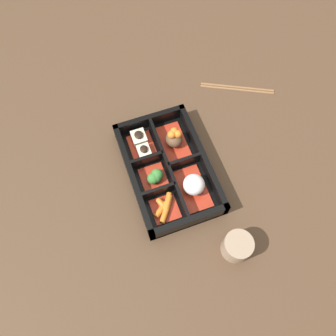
% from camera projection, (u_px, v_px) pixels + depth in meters
% --- Properties ---
extents(ground_plane, '(3.00, 3.00, 0.00)m').
position_uv_depth(ground_plane, '(168.00, 172.00, 0.86)').
color(ground_plane, '#4C3523').
extents(bento_base, '(0.31, 0.20, 0.01)m').
position_uv_depth(bento_base, '(168.00, 171.00, 0.85)').
color(bento_base, black).
rests_on(bento_base, ground_plane).
extents(bento_rim, '(0.31, 0.20, 0.05)m').
position_uv_depth(bento_rim, '(167.00, 168.00, 0.84)').
color(bento_rim, black).
rests_on(bento_rim, ground_plane).
extents(bowl_stew, '(0.12, 0.06, 0.06)m').
position_uv_depth(bowl_stew, '(174.00, 139.00, 0.86)').
color(bowl_stew, '#B22D19').
rests_on(bowl_stew, bento_base).
extents(bowl_rice, '(0.12, 0.06, 0.05)m').
position_uv_depth(bowl_rice, '(194.00, 186.00, 0.81)').
color(bowl_rice, '#B22D19').
rests_on(bowl_rice, bento_base).
extents(bowl_tofu, '(0.09, 0.06, 0.03)m').
position_uv_depth(bowl_tofu, '(141.00, 144.00, 0.87)').
color(bowl_tofu, '#B22D19').
rests_on(bowl_tofu, bento_base).
extents(bowl_greens, '(0.07, 0.06, 0.04)m').
position_uv_depth(bowl_greens, '(155.00, 177.00, 0.82)').
color(bowl_greens, '#B22D19').
rests_on(bowl_greens, bento_base).
extents(bowl_carrots, '(0.07, 0.06, 0.02)m').
position_uv_depth(bowl_carrots, '(165.00, 207.00, 0.80)').
color(bowl_carrots, '#B22D19').
rests_on(bowl_carrots, bento_base).
extents(tea_cup, '(0.07, 0.07, 0.06)m').
position_uv_depth(tea_cup, '(237.00, 246.00, 0.74)').
color(tea_cup, gray).
rests_on(tea_cup, ground_plane).
extents(chopsticks, '(0.11, 0.20, 0.01)m').
position_uv_depth(chopsticks, '(237.00, 88.00, 0.97)').
color(chopsticks, brown).
rests_on(chopsticks, ground_plane).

